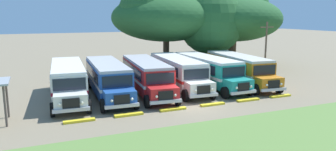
{
  "coord_description": "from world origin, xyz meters",
  "views": [
    {
      "loc": [
        -10.62,
        -20.75,
        6.73
      ],
      "look_at": [
        0.0,
        4.28,
        1.6
      ],
      "focal_mm": 34.11,
      "sensor_mm": 36.0,
      "label": 1
    }
  ],
  "objects": [
    {
      "name": "parked_bus_slot_1",
      "position": [
        -4.97,
        5.66,
        1.58
      ],
      "size": [
        3.16,
        10.9,
        2.82
      ],
      "rotation": [
        0.0,
        0.0,
        -1.62
      ],
      "color": "#23519E",
      "rests_on": "ground_plane"
    },
    {
      "name": "curb_wheelstop_1",
      "position": [
        -4.94,
        -0.52,
        0.07
      ],
      "size": [
        2.0,
        0.36,
        0.15
      ],
      "primitive_type": "cube",
      "color": "yellow",
      "rests_on": "ground_plane"
    },
    {
      "name": "foreground_grass_strip",
      "position": [
        0.0,
        -8.04,
        0.0
      ],
      "size": [
        80.0,
        8.99,
        0.01
      ],
      "primitive_type": "cube",
      "color": "olive",
      "rests_on": "ground_plane"
    },
    {
      "name": "ground_plane",
      "position": [
        0.0,
        0.0,
        0.0
      ],
      "size": [
        220.0,
        220.0,
        0.0
      ],
      "primitive_type": "plane",
      "color": "#84755B"
    },
    {
      "name": "secondary_tree",
      "position": [
        13.27,
        15.46,
        6.33
      ],
      "size": [
        14.58,
        13.17,
        10.58
      ],
      "color": "brown",
      "rests_on": "ground_plane"
    },
    {
      "name": "parked_bus_slot_0",
      "position": [
        -8.17,
        6.01,
        1.58
      ],
      "size": [
        3.36,
        10.94,
        2.82
      ],
      "rotation": [
        0.0,
        0.0,
        -1.64
      ],
      "color": "silver",
      "rests_on": "ground_plane"
    },
    {
      "name": "curb_wheelstop_5",
      "position": [
        8.23,
        -0.52,
        0.07
      ],
      "size": [
        2.0,
        0.36,
        0.15
      ],
      "primitive_type": "cube",
      "color": "yellow",
      "rests_on": "ground_plane"
    },
    {
      "name": "curb_wheelstop_2",
      "position": [
        -1.65,
        -0.52,
        0.07
      ],
      "size": [
        2.0,
        0.36,
        0.15
      ],
      "primitive_type": "cube",
      "color": "yellow",
      "rests_on": "ground_plane"
    },
    {
      "name": "parked_bus_slot_2",
      "position": [
        -1.55,
        5.49,
        1.58
      ],
      "size": [
        3.54,
        10.97,
        2.82
      ],
      "rotation": [
        0.0,
        0.0,
        -1.66
      ],
      "color": "red",
      "rests_on": "ground_plane"
    },
    {
      "name": "broad_shade_tree",
      "position": [
        4.95,
        17.21,
        6.65
      ],
      "size": [
        13.68,
        13.19,
        10.31
      ],
      "color": "brown",
      "rests_on": "ground_plane"
    },
    {
      "name": "parked_bus_slot_4",
      "position": [
        4.74,
        5.69,
        1.58
      ],
      "size": [
        2.77,
        10.85,
        2.82
      ],
      "rotation": [
        0.0,
        0.0,
        -1.56
      ],
      "color": "teal",
      "rests_on": "ground_plane"
    },
    {
      "name": "curb_wheelstop_3",
      "position": [
        1.65,
        -0.52,
        0.07
      ],
      "size": [
        2.0,
        0.36,
        0.15
      ],
      "primitive_type": "cube",
      "color": "yellow",
      "rests_on": "ground_plane"
    },
    {
      "name": "parked_bus_slot_3",
      "position": [
        1.74,
        6.03,
        1.58
      ],
      "size": [
        3.35,
        10.94,
        2.82
      ],
      "rotation": [
        0.0,
        0.0,
        -1.64
      ],
      "color": "silver",
      "rests_on": "ground_plane"
    },
    {
      "name": "utility_pole",
      "position": [
        13.67,
        8.11,
        3.25
      ],
      "size": [
        1.8,
        0.2,
        6.04
      ],
      "color": "brown",
      "rests_on": "ground_plane"
    },
    {
      "name": "curb_wheelstop_4",
      "position": [
        4.94,
        -0.52,
        0.07
      ],
      "size": [
        2.0,
        0.36,
        0.15
      ],
      "primitive_type": "cube",
      "color": "yellow",
      "rests_on": "ground_plane"
    },
    {
      "name": "curb_wheelstop_0",
      "position": [
        -8.23,
        -0.52,
        0.07
      ],
      "size": [
        2.0,
        0.36,
        0.15
      ],
      "primitive_type": "cube",
      "color": "yellow",
      "rests_on": "ground_plane"
    },
    {
      "name": "parked_bus_slot_5",
      "position": [
        8.23,
        5.49,
        1.58
      ],
      "size": [
        3.51,
        10.97,
        2.82
      ],
      "rotation": [
        0.0,
        0.0,
        -1.66
      ],
      "color": "orange",
      "rests_on": "ground_plane"
    }
  ]
}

